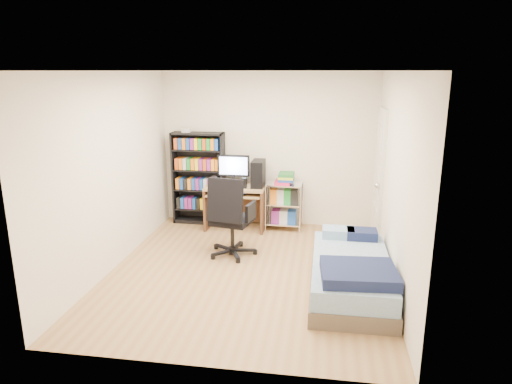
% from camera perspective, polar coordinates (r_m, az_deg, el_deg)
% --- Properties ---
extents(room, '(3.58, 4.08, 2.58)m').
position_cam_1_polar(room, '(5.56, -1.09, 1.92)').
color(room, '#A27F51').
rests_on(room, ground).
extents(media_shelf, '(0.86, 0.29, 1.59)m').
position_cam_1_polar(media_shelf, '(7.66, -7.17, 1.85)').
color(media_shelf, black).
rests_on(media_shelf, room).
extents(computer_desk, '(0.95, 0.55, 1.20)m').
position_cam_1_polar(computer_desk, '(7.35, -1.78, 0.29)').
color(computer_desk, tan).
rests_on(computer_desk, room).
extents(office_chair, '(0.79, 0.79, 1.14)m').
position_cam_1_polar(office_chair, '(6.33, -3.15, -4.86)').
color(office_chair, black).
rests_on(office_chair, room).
extents(wire_cart, '(0.60, 0.44, 0.94)m').
position_cam_1_polar(wire_cart, '(7.34, 3.56, -0.04)').
color(wire_cart, white).
rests_on(wire_cart, room).
extents(bed, '(0.91, 1.82, 0.52)m').
position_cam_1_polar(bed, '(5.47, 11.80, -9.96)').
color(bed, brown).
rests_on(bed, room).
extents(door, '(0.12, 0.80, 2.00)m').
position_cam_1_polar(door, '(6.90, 15.14, 1.82)').
color(door, silver).
rests_on(door, room).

